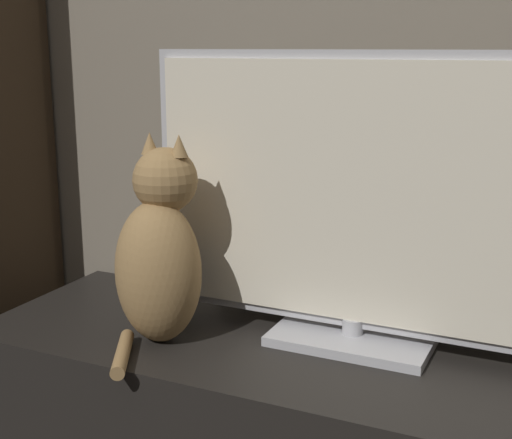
# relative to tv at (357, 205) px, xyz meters

# --- Properties ---
(tv) EXTENTS (0.90, 0.20, 0.59)m
(tv) POSITION_rel_tv_xyz_m (0.00, 0.00, 0.00)
(tv) COLOR #B7B7BC
(tv) RESTS_ON tv_stand
(cat) EXTENTS (0.20, 0.31, 0.43)m
(cat) POSITION_rel_tv_xyz_m (-0.37, -0.15, -0.11)
(cat) COLOR #997547
(cat) RESTS_ON tv_stand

